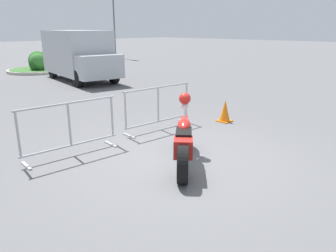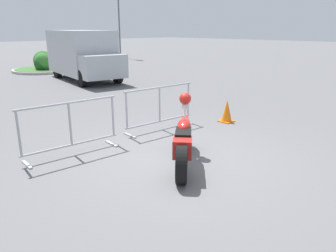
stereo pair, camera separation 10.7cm
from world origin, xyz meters
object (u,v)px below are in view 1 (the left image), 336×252
(pedestrian, at_px, (49,50))
(traffic_cone, at_px, (225,111))
(delivery_van, at_px, (79,54))
(crowd_barrier_near, at_px, (70,128))
(street_lamp, at_px, (114,11))
(crowd_barrier_far, at_px, (158,108))
(motorcycle, at_px, (184,140))

(pedestrian, height_order, traffic_cone, pedestrian)
(delivery_van, relative_size, traffic_cone, 8.91)
(pedestrian, bearing_deg, crowd_barrier_near, 128.71)
(pedestrian, distance_m, street_lamp, 6.78)
(pedestrian, bearing_deg, crowd_barrier_far, 135.84)
(crowd_barrier_near, relative_size, street_lamp, 0.35)
(crowd_barrier_near, distance_m, crowd_barrier_far, 2.41)
(street_lamp, bearing_deg, delivery_van, -135.13)
(motorcycle, bearing_deg, crowd_barrier_far, 17.28)
(crowd_barrier_near, distance_m, street_lamp, 22.43)
(motorcycle, relative_size, street_lamp, 0.31)
(pedestrian, distance_m, traffic_cone, 17.80)
(crowd_barrier_far, bearing_deg, street_lamp, 55.59)
(delivery_van, bearing_deg, traffic_cone, 1.81)
(crowd_barrier_far, xyz_separation_m, pedestrian, (5.57, 16.58, 0.37))
(delivery_van, distance_m, traffic_cone, 9.34)
(crowd_barrier_near, relative_size, crowd_barrier_far, 1.00)
(motorcycle, xyz_separation_m, street_lamp, (12.93, 19.02, 3.25))
(crowd_barrier_near, distance_m, delivery_van, 10.01)
(crowd_barrier_far, distance_m, street_lamp, 21.00)
(motorcycle, height_order, street_lamp, street_lamp)
(delivery_van, bearing_deg, street_lamp, 144.43)
(crowd_barrier_far, xyz_separation_m, delivery_van, (2.98, 8.41, 0.69))
(motorcycle, xyz_separation_m, pedestrian, (6.78, 18.47, 0.46))
(street_lamp, bearing_deg, pedestrian, -174.94)
(street_lamp, bearing_deg, crowd_barrier_near, -129.54)
(motorcycle, relative_size, delivery_van, 0.33)
(crowd_barrier_near, relative_size, traffic_cone, 3.40)
(crowd_barrier_near, height_order, traffic_cone, crowd_barrier_near)
(pedestrian, xyz_separation_m, street_lamp, (6.15, 0.54, 2.79))
(motorcycle, relative_size, crowd_barrier_near, 0.87)
(motorcycle, distance_m, crowd_barrier_near, 2.25)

